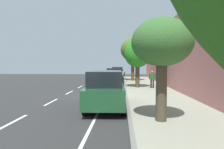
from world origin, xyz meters
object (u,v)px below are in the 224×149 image
at_px(parked_suv_green_second, 106,89).
at_px(street_tree_corner, 133,50).
at_px(parked_pickup_black_mid, 114,78).
at_px(cyclist_with_backpack, 122,75).
at_px(street_tree_far_end, 138,54).
at_px(street_tree_mid_block, 162,44).
at_px(pedestrian_on_phone, 152,78).
at_px(parked_suv_tan_far, 117,73).
at_px(bicycle_at_curb, 121,80).

bearing_deg(parked_suv_green_second, street_tree_corner, 81.93).
bearing_deg(street_tree_corner, parked_pickup_black_mid, -110.36).
bearing_deg(parked_pickup_black_mid, cyclist_with_backpack, 75.54).
xyz_separation_m(parked_pickup_black_mid, street_tree_far_end, (2.31, -1.97, 2.48)).
distance_m(street_tree_mid_block, pedestrian_on_phone, 11.09).
bearing_deg(parked_pickup_black_mid, street_tree_far_end, -40.45).
height_order(street_tree_corner, pedestrian_on_phone, street_tree_corner).
bearing_deg(parked_suv_tan_far, bicycle_at_curb, -85.40).
height_order(parked_suv_green_second, pedestrian_on_phone, parked_suv_green_second).
xyz_separation_m(parked_suv_tan_far, street_tree_mid_block, (2.24, -24.37, 2.07)).
height_order(parked_pickup_black_mid, cyclist_with_backpack, parked_pickup_black_mid).
xyz_separation_m(parked_suv_tan_far, bicycle_at_curb, (0.58, -7.26, -0.66)).
relative_size(parked_suv_green_second, parked_suv_tan_far, 1.00).
bearing_deg(street_tree_far_end, bicycle_at_curb, 105.90).
xyz_separation_m(parked_pickup_black_mid, street_tree_corner, (2.31, 6.22, 3.47)).
bearing_deg(pedestrian_on_phone, parked_suv_green_second, -114.72).
relative_size(cyclist_with_backpack, pedestrian_on_phone, 1.09).
height_order(parked_suv_green_second, parked_suv_tan_far, same).
height_order(parked_suv_tan_far, street_tree_corner, street_tree_corner).
xyz_separation_m(street_tree_mid_block, street_tree_corner, (0.00, 19.49, 1.27)).
height_order(street_tree_far_end, pedestrian_on_phone, street_tree_far_end).
height_order(parked_suv_tan_far, bicycle_at_curb, parked_suv_tan_far).
distance_m(bicycle_at_curb, pedestrian_on_phone, 7.01).
bearing_deg(street_tree_far_end, parked_suv_green_second, -105.47).
height_order(street_tree_mid_block, pedestrian_on_phone, street_tree_mid_block).
distance_m(cyclist_with_backpack, pedestrian_on_phone, 6.48).
bearing_deg(street_tree_mid_block, parked_suv_tan_far, 95.25).
height_order(parked_suv_tan_far, street_tree_far_end, street_tree_far_end).
bearing_deg(bicycle_at_curb, parked_suv_tan_far, 94.60).
relative_size(bicycle_at_curb, pedestrian_on_phone, 1.00).
xyz_separation_m(parked_suv_tan_far, cyclist_with_backpack, (0.81, -7.71, 0.06)).
xyz_separation_m(parked_suv_green_second, bicycle_at_curb, (0.72, 14.41, -0.66)).
bearing_deg(parked_suv_tan_far, street_tree_far_end, -80.28).
xyz_separation_m(parked_pickup_black_mid, bicycle_at_curb, (0.65, 3.85, -0.54)).
height_order(cyclist_with_backpack, street_tree_mid_block, street_tree_mid_block).
distance_m(parked_suv_tan_far, street_tree_corner, 6.33).
distance_m(parked_pickup_black_mid, pedestrian_on_phone, 4.41).
distance_m(parked_pickup_black_mid, parked_suv_tan_far, 11.11).
xyz_separation_m(parked_suv_green_second, street_tree_far_end, (2.38, 8.59, 2.36)).
distance_m(parked_suv_tan_far, pedestrian_on_phone, 14.02).
xyz_separation_m(cyclist_with_backpack, pedestrian_on_phone, (2.79, -5.85, -0.03)).
relative_size(parked_suv_green_second, bicycle_at_curb, 2.93).
relative_size(parked_suv_tan_far, bicycle_at_curb, 2.92).
bearing_deg(cyclist_with_backpack, parked_pickup_black_mid, -104.46).
xyz_separation_m(bicycle_at_curb, cyclist_with_backpack, (0.22, -0.45, 0.72)).
height_order(bicycle_at_curb, pedestrian_on_phone, pedestrian_on_phone).
relative_size(bicycle_at_curb, street_tree_mid_block, 0.41).
relative_size(parked_suv_tan_far, street_tree_far_end, 1.02).
distance_m(parked_suv_tan_far, street_tree_mid_block, 24.56).
distance_m(parked_suv_tan_far, street_tree_far_end, 13.48).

